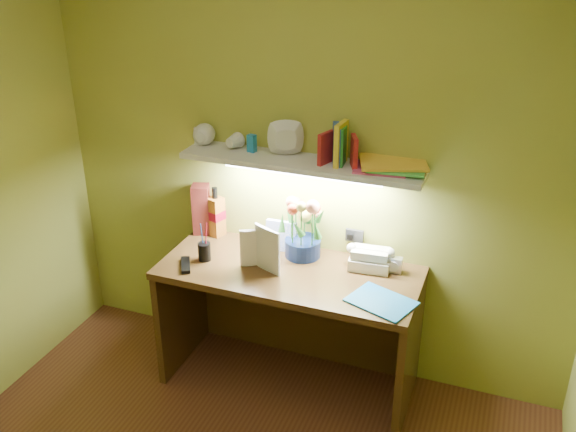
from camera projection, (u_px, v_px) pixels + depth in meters
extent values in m
cube|color=#38200F|center=(289.00, 328.00, 3.60)|extent=(1.40, 0.60, 0.75)
cube|color=#BAB9BE|center=(394.00, 265.00, 3.40)|extent=(0.09, 0.05, 0.09)
cube|color=#501812|center=(201.00, 209.00, 3.78)|extent=(0.12, 0.12, 0.30)
cylinder|color=black|center=(204.00, 246.00, 3.50)|extent=(0.08, 0.08, 0.17)
cube|color=black|center=(186.00, 265.00, 3.47)|extent=(0.12, 0.17, 0.02)
cube|color=#1A75BE|center=(381.00, 302.00, 3.15)|extent=(0.37, 0.32, 0.01)
imported|color=white|center=(240.00, 249.00, 3.43)|extent=(0.15, 0.09, 0.22)
imported|color=silver|center=(255.00, 244.00, 3.44)|extent=(0.17, 0.10, 0.25)
cube|color=silver|center=(301.00, 163.00, 3.35)|extent=(1.30, 0.25, 0.03)
imported|color=silver|center=(200.00, 140.00, 3.50)|extent=(0.13, 0.13, 0.09)
imported|color=silver|center=(229.00, 144.00, 3.45)|extent=(0.11, 0.11, 0.08)
imported|color=silver|center=(286.00, 153.00, 3.37)|extent=(0.25, 0.25, 0.05)
cube|color=silver|center=(198.00, 136.00, 3.55)|extent=(0.05, 0.05, 0.10)
cube|color=#1A75BE|center=(252.00, 143.00, 3.44)|extent=(0.05, 0.04, 0.10)
cube|color=#A61D1E|center=(326.00, 148.00, 3.27)|extent=(0.06, 0.11, 0.17)
cube|color=yellow|center=(341.00, 144.00, 3.24)|extent=(0.04, 0.14, 0.22)
cube|color=#274B94|center=(336.00, 145.00, 3.26)|extent=(0.08, 0.15, 0.20)
cube|color=#25842C|center=(343.00, 145.00, 3.26)|extent=(0.03, 0.13, 0.20)
cube|color=#A61D1E|center=(354.00, 152.00, 3.22)|extent=(0.07, 0.11, 0.16)
cube|color=#CE447F|center=(381.00, 169.00, 3.22)|extent=(0.28, 0.22, 0.01)
cube|color=#4ECD59|center=(397.00, 167.00, 3.20)|extent=(0.30, 0.24, 0.01)
cube|color=yellow|center=(393.00, 162.00, 3.22)|extent=(0.39, 0.33, 0.01)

